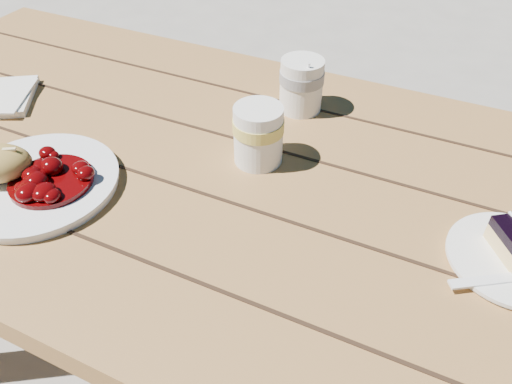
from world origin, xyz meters
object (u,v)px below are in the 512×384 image
at_px(coffee_cup, 301,85).
at_px(second_cup, 258,135).
at_px(main_plate, 37,184).
at_px(dessert_plate, 512,260).
at_px(picnic_table, 295,255).

height_order(coffee_cup, second_cup, same).
distance_m(main_plate, coffee_cup, 0.51).
bearing_deg(second_cup, coffee_cup, 88.96).
height_order(main_plate, coffee_cup, coffee_cup).
height_order(main_plate, dessert_plate, main_plate).
height_order(picnic_table, main_plate, main_plate).
bearing_deg(second_cup, main_plate, -142.74).
relative_size(picnic_table, dessert_plate, 11.49).
distance_m(picnic_table, dessert_plate, 0.37).
relative_size(picnic_table, main_plate, 7.77).
relative_size(dessert_plate, coffee_cup, 1.67).
xyz_separation_m(picnic_table, second_cup, (-0.10, 0.04, 0.21)).
xyz_separation_m(picnic_table, main_plate, (-0.39, -0.18, 0.17)).
bearing_deg(coffee_cup, picnic_table, -68.15).
relative_size(dessert_plate, second_cup, 1.67).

